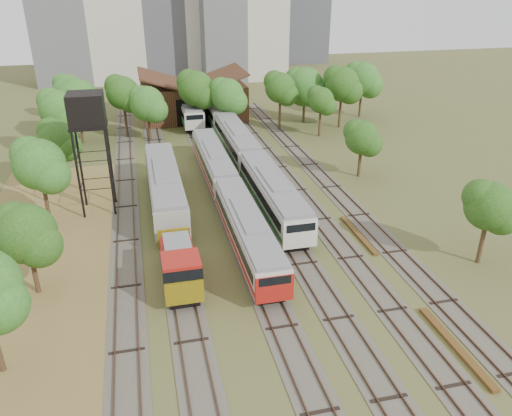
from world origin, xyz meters
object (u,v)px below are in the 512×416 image
object	(u,v)px
railcar_red_set	(228,192)
shunter_locomotive	(180,268)
water_tower	(87,113)
railcar_green_set	(237,141)

from	to	relation	value
railcar_red_set	shunter_locomotive	distance (m)	14.17
shunter_locomotive	water_tower	world-z (taller)	water_tower
railcar_red_set	shunter_locomotive	world-z (taller)	shunter_locomotive
railcar_red_set	water_tower	world-z (taller)	water_tower
railcar_green_set	water_tower	size ratio (longest dim) A/B	4.50
railcar_red_set	shunter_locomotive	xyz separation A→B (m)	(-6.00, -12.83, -0.09)
shunter_locomotive	water_tower	distance (m)	18.57
railcar_red_set	railcar_green_set	bearing A→B (deg)	75.40
railcar_green_set	shunter_locomotive	xyz separation A→B (m)	(-10.00, -28.18, -0.24)
railcar_red_set	water_tower	size ratio (longest dim) A/B	2.99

